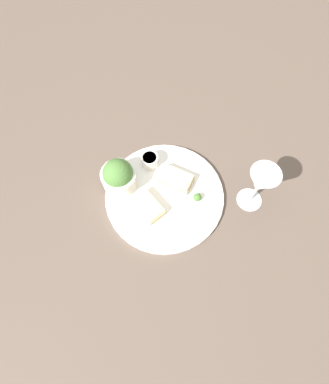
# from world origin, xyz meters

# --- Properties ---
(ground_plane) EXTENTS (4.00, 4.00, 0.00)m
(ground_plane) POSITION_xyz_m (0.00, 0.00, 0.00)
(ground_plane) COLOR brown
(dinner_plate) EXTENTS (0.33, 0.33, 0.01)m
(dinner_plate) POSITION_xyz_m (0.00, 0.00, 0.01)
(dinner_plate) COLOR white
(dinner_plate) RESTS_ON ground_plane
(salad_bowl) EXTENTS (0.10, 0.10, 0.10)m
(salad_bowl) POSITION_xyz_m (-0.10, -0.08, 0.06)
(salad_bowl) COLOR white
(salad_bowl) RESTS_ON dinner_plate
(sauce_ramekin) EXTENTS (0.05, 0.05, 0.04)m
(sauce_ramekin) POSITION_xyz_m (-0.11, 0.02, 0.03)
(sauce_ramekin) COLOR white
(sauce_ramekin) RESTS_ON dinner_plate
(cheese_toast_near) EXTENTS (0.11, 0.10, 0.03)m
(cheese_toast_near) POSITION_xyz_m (-0.02, 0.05, 0.03)
(cheese_toast_near) COLOR #D1B27F
(cheese_toast_near) RESTS_ON dinner_plate
(cheese_toast_far) EXTENTS (0.10, 0.06, 0.03)m
(cheese_toast_far) POSITION_xyz_m (0.01, -0.06, 0.03)
(cheese_toast_far) COLOR #D1B27F
(cheese_toast_far) RESTS_ON dinner_plate
(wine_glass) EXTENTS (0.08, 0.08, 0.16)m
(wine_glass) POSITION_xyz_m (0.14, 0.19, 0.11)
(wine_glass) COLOR silver
(wine_glass) RESTS_ON ground_plane
(garnish) EXTENTS (0.02, 0.02, 0.02)m
(garnish) POSITION_xyz_m (0.06, 0.07, 0.03)
(garnish) COLOR #477533
(garnish) RESTS_ON dinner_plate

